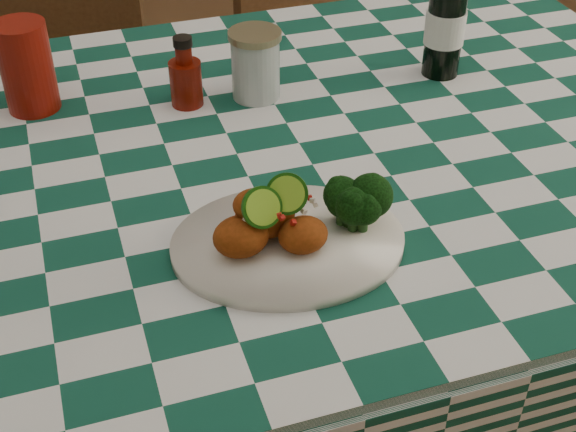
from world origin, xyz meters
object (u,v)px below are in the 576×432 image
object	(u,v)px
ketchup_bottle	(185,71)
red_tumbler	(27,67)
plate	(288,244)
wooden_chair_left	(66,138)
dining_table	(245,332)
wooden_chair_right	(352,79)
beer_bottle	(447,11)
mason_jar	(256,65)
fried_chicken_pile	(276,214)

from	to	relation	value
ketchup_bottle	red_tumbler	bearing A→B (deg)	164.78
plate	wooden_chair_left	xyz separation A→B (m)	(-0.25, 0.98, -0.37)
dining_table	red_tumbler	size ratio (longest dim) A/B	10.87
red_tumbler	wooden_chair_left	xyz separation A→B (m)	(0.04, 0.49, -0.43)
ketchup_bottle	wooden_chair_right	xyz separation A→B (m)	(0.53, 0.53, -0.36)
ketchup_bottle	beer_bottle	bearing A→B (deg)	-3.83
ketchup_bottle	beer_bottle	world-z (taller)	beer_bottle
mason_jar	beer_bottle	world-z (taller)	beer_bottle
dining_table	wooden_chair_left	xyz separation A→B (m)	(-0.25, 0.74, 0.04)
wooden_chair_right	mason_jar	bearing A→B (deg)	-141.26
fried_chicken_pile	mason_jar	xyz separation A→B (m)	(0.09, 0.41, -0.00)
fried_chicken_pile	red_tumbler	size ratio (longest dim) A/B	0.89
wooden_chair_right	plate	bearing A→B (deg)	-131.01
red_tumbler	wooden_chair_left	bearing A→B (deg)	85.34
dining_table	wooden_chair_right	bearing A→B (deg)	55.29
beer_bottle	mason_jar	bearing A→B (deg)	176.46
dining_table	wooden_chair_right	world-z (taller)	wooden_chair_right
plate	red_tumbler	distance (m)	0.58
fried_chicken_pile	wooden_chair_right	world-z (taller)	wooden_chair_right
ketchup_bottle	wooden_chair_right	distance (m)	0.83
plate	red_tumbler	bearing A→B (deg)	120.78
red_tumbler	mason_jar	xyz separation A→B (m)	(0.37, -0.08, -0.02)
plate	mason_jar	world-z (taller)	mason_jar
ketchup_bottle	wooden_chair_right	size ratio (longest dim) A/B	0.13
ketchup_bottle	plate	bearing A→B (deg)	-84.20
beer_bottle	red_tumbler	bearing A→B (deg)	172.09
dining_table	wooden_chair_left	size ratio (longest dim) A/B	1.94
red_tumbler	ketchup_bottle	world-z (taller)	red_tumbler
plate	red_tumbler	xyz separation A→B (m)	(-0.29, 0.49, 0.07)
dining_table	fried_chicken_pile	distance (m)	0.52
mason_jar	wooden_chair_left	world-z (taller)	mason_jar
ketchup_bottle	beer_bottle	xyz separation A→B (m)	(0.46, -0.03, 0.06)
red_tumbler	wooden_chair_right	bearing A→B (deg)	30.51
dining_table	wooden_chair_right	size ratio (longest dim) A/B	1.70
dining_table	beer_bottle	world-z (taller)	beer_bottle
ketchup_bottle	mason_jar	bearing A→B (deg)	-4.67
dining_table	fried_chicken_pile	bearing A→B (deg)	-92.74
wooden_chair_left	wooden_chair_right	bearing A→B (deg)	12.60
plate	wooden_chair_left	distance (m)	1.08
ketchup_bottle	mason_jar	world-z (taller)	ketchup_bottle
mason_jar	beer_bottle	bearing A→B (deg)	-3.54
dining_table	mason_jar	size ratio (longest dim) A/B	13.82
mason_jar	fried_chicken_pile	bearing A→B (deg)	-102.61
mason_jar	wooden_chair_left	distance (m)	0.78
ketchup_bottle	mason_jar	distance (m)	0.12
mason_jar	beer_bottle	size ratio (longest dim) A/B	0.50
red_tumbler	mason_jar	bearing A→B (deg)	-11.88
ketchup_bottle	beer_bottle	distance (m)	0.47
plate	dining_table	bearing A→B (deg)	90.99
ketchup_bottle	wooden_chair_right	world-z (taller)	wooden_chair_right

